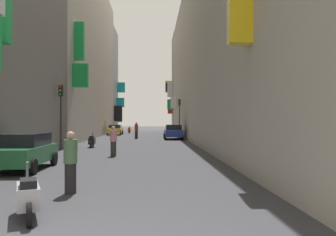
# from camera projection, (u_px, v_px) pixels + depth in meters

# --- Properties ---
(ground_plane) EXTENTS (140.00, 140.00, 0.00)m
(ground_plane) POSITION_uv_depth(u_px,v_px,m) (137.00, 140.00, 34.18)
(ground_plane) COLOR #38383D
(building_left_mid_b) EXTENTS (7.23, 29.99, 19.73)m
(building_left_mid_b) POSITION_uv_depth(u_px,v_px,m) (74.00, 55.00, 41.20)
(building_left_mid_b) COLOR #B2A899
(building_left_mid_b) RESTS_ON ground
(building_left_mid_c) EXTENTS (7.38, 7.67, 17.71)m
(building_left_mid_c) POSITION_uv_depth(u_px,v_px,m) (99.00, 81.00, 60.03)
(building_left_mid_c) COLOR gray
(building_left_mid_c) RESTS_ON ground
(building_right_near) EXTENTS (6.79, 53.15, 16.70)m
(building_right_near) POSITION_uv_depth(u_px,v_px,m) (224.00, 50.00, 31.12)
(building_right_near) COLOR #B2A899
(building_right_near) RESTS_ON ground
(building_right_mid_b) EXTENTS (7.23, 6.65, 16.91)m
(building_right_mid_b) POSITION_uv_depth(u_px,v_px,m) (189.00, 84.00, 61.21)
(building_right_mid_b) COLOR gray
(building_right_mid_b) RESTS_ON ground
(parked_car_yellow) EXTENTS (1.87, 4.43, 1.36)m
(parked_car_yellow) POSITION_uv_depth(u_px,v_px,m) (115.00, 129.00, 46.66)
(parked_car_yellow) COLOR gold
(parked_car_yellow) RESTS_ON ground
(parked_car_green) EXTENTS (1.90, 4.05, 1.50)m
(parked_car_green) POSITION_uv_depth(u_px,v_px,m) (24.00, 151.00, 14.29)
(parked_car_green) COLOR #236638
(parked_car_green) RESTS_ON ground
(parked_car_blue) EXTENTS (2.00, 4.32, 1.54)m
(parked_car_blue) POSITION_uv_depth(u_px,v_px,m) (173.00, 132.00, 36.49)
(parked_car_blue) COLOR navy
(parked_car_blue) RESTS_ON ground
(scooter_black) EXTENTS (0.50, 1.88, 1.13)m
(scooter_black) POSITION_uv_depth(u_px,v_px,m) (92.00, 141.00, 25.83)
(scooter_black) COLOR black
(scooter_black) RESTS_ON ground
(scooter_silver) EXTENTS (0.85, 1.87, 1.13)m
(scooter_silver) POSITION_uv_depth(u_px,v_px,m) (28.00, 196.00, 7.31)
(scooter_silver) COLOR #ADADB2
(scooter_silver) RESTS_ON ground
(scooter_orange) EXTENTS (0.45, 1.96, 1.13)m
(scooter_orange) POSITION_uv_depth(u_px,v_px,m) (129.00, 130.00, 52.98)
(scooter_orange) COLOR orange
(scooter_orange) RESTS_ON ground
(pedestrian_crossing) EXTENTS (0.47, 0.47, 1.75)m
(pedestrian_crossing) POSITION_uv_depth(u_px,v_px,m) (70.00, 162.00, 9.69)
(pedestrian_crossing) COLOR black
(pedestrian_crossing) RESTS_ON ground
(pedestrian_near_left) EXTENTS (0.51, 0.51, 1.80)m
(pedestrian_near_left) POSITION_uv_depth(u_px,v_px,m) (136.00, 130.00, 37.40)
(pedestrian_near_left) COLOR black
(pedestrian_near_left) RESTS_ON ground
(pedestrian_near_right) EXTENTS (0.52, 0.52, 1.71)m
(pedestrian_near_right) POSITION_uv_depth(u_px,v_px,m) (113.00, 141.00, 19.50)
(pedestrian_near_right) COLOR #333333
(pedestrian_near_right) RESTS_ON ground
(traffic_light_near_corner) EXTENTS (0.26, 0.34, 4.40)m
(traffic_light_near_corner) POSITION_uv_depth(u_px,v_px,m) (61.00, 106.00, 23.12)
(traffic_light_near_corner) COLOR #2D2D2D
(traffic_light_near_corner) RESTS_ON ground
(traffic_light_far_corner) EXTENTS (0.26, 0.34, 4.46)m
(traffic_light_far_corner) POSITION_uv_depth(u_px,v_px,m) (179.00, 111.00, 40.00)
(traffic_light_far_corner) COLOR #2D2D2D
(traffic_light_far_corner) RESTS_ON ground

